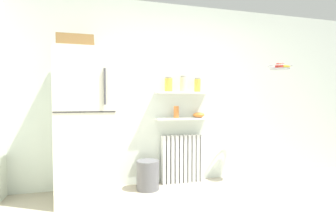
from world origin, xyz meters
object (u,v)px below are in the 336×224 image
at_px(storage_jar_2, 198,85).
at_px(trash_bin, 148,175).
at_px(shelf_bowl, 199,115).
at_px(vase, 176,112).
at_px(radiator, 182,159).
at_px(refrigerator, 86,122).
at_px(storage_jar_1, 183,84).
at_px(storage_jar_0, 169,85).
at_px(hanging_fruit_basket, 280,66).

xyz_separation_m(storage_jar_2, trash_bin, (-0.77, -0.15, -1.23)).
distance_m(storage_jar_2, shelf_bowl, 0.44).
bearing_deg(vase, radiator, 15.92).
bearing_deg(refrigerator, vase, 10.92).
bearing_deg(vase, storage_jar_1, 0.00).
bearing_deg(radiator, storage_jar_2, -7.79).
height_order(vase, shelf_bowl, vase).
bearing_deg(vase, trash_bin, -161.92).
bearing_deg(shelf_bowl, radiator, 172.93).
xyz_separation_m(storage_jar_0, hanging_fruit_basket, (1.54, -0.39, 0.26)).
xyz_separation_m(refrigerator, storage_jar_2, (1.55, 0.24, 0.50)).
relative_size(refrigerator, hanging_fruit_basket, 6.06).
bearing_deg(storage_jar_1, storage_jar_0, 180.00).
bearing_deg(refrigerator, storage_jar_1, 10.07).
distance_m(storage_jar_1, hanging_fruit_basket, 1.40).
bearing_deg(storage_jar_2, vase, 180.00).
xyz_separation_m(radiator, storage_jar_0, (-0.22, -0.03, 1.08)).
bearing_deg(shelf_bowl, trash_bin, -169.60).
bearing_deg(storage_jar_2, trash_bin, -169.31).
xyz_separation_m(storage_jar_1, hanging_fruit_basket, (1.32, -0.39, 0.25)).
bearing_deg(vase, storage_jar_0, 180.00).
bearing_deg(refrigerator, trash_bin, 6.63).
relative_size(refrigerator, storage_jar_1, 8.47).
relative_size(storage_jar_2, vase, 1.20).
distance_m(storage_jar_0, storage_jar_2, 0.44).
distance_m(radiator, hanging_fruit_basket, 1.93).
bearing_deg(radiator, trash_bin, -162.33).
xyz_separation_m(radiator, shelf_bowl, (0.24, -0.03, 0.64)).
height_order(vase, trash_bin, vase).
bearing_deg(shelf_bowl, storage_jar_0, 180.00).
relative_size(storage_jar_2, trash_bin, 0.53).
distance_m(refrigerator, storage_jar_2, 1.64).
relative_size(storage_jar_1, storage_jar_2, 1.11).
xyz_separation_m(refrigerator, vase, (1.22, 0.24, 0.10)).
height_order(storage_jar_2, vase, storage_jar_2).
bearing_deg(storage_jar_1, trash_bin, -165.20).
height_order(storage_jar_2, hanging_fruit_basket, hanging_fruit_basket).
bearing_deg(storage_jar_0, storage_jar_2, -0.00).
relative_size(radiator, vase, 4.07).
bearing_deg(shelf_bowl, storage_jar_2, -180.00).
height_order(refrigerator, storage_jar_1, refrigerator).
relative_size(storage_jar_1, hanging_fruit_basket, 0.72).
distance_m(storage_jar_2, hanging_fruit_basket, 1.20).
distance_m(storage_jar_1, storage_jar_2, 0.22).
bearing_deg(refrigerator, shelf_bowl, 8.54).
bearing_deg(trash_bin, radiator, 17.67).
xyz_separation_m(radiator, hanging_fruit_basket, (1.32, -0.42, 1.34)).
xyz_separation_m(refrigerator, shelf_bowl, (1.57, 0.24, 0.06)).
bearing_deg(storage_jar_1, refrigerator, -169.93).
relative_size(storage_jar_1, shelf_bowl, 1.35).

